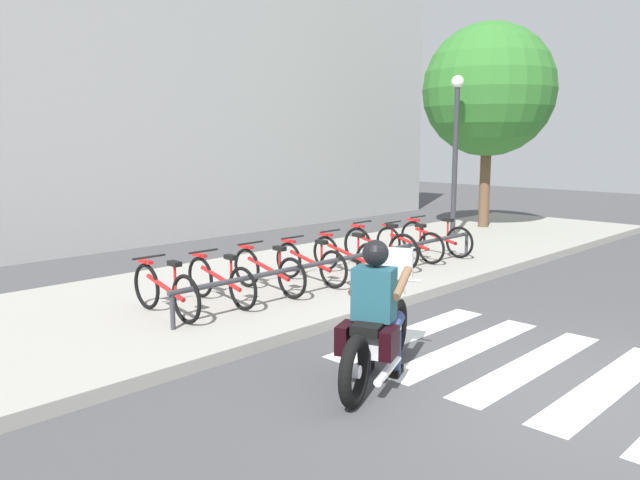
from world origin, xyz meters
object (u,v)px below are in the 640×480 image
Objects in this scene: bicycle_5 at (380,247)px; tree_near_rack at (489,90)px; bicycle_2 at (268,271)px; bicycle_6 at (409,243)px; bike_rack at (355,258)px; bicycle_3 at (310,263)px; bicycle_4 at (347,255)px; motorcycle at (378,334)px; rider at (376,300)px; bicycle_7 at (435,238)px; bicycle_1 at (220,280)px; street_lamp at (456,142)px; bicycle_0 at (165,290)px.

bicycle_5 is 0.32× the size of tree_near_rack.
bicycle_2 is 1.03× the size of bicycle_6.
bicycle_3 is at bearing 128.23° from bike_rack.
bicycle_4 is at bearing 51.74° from bike_rack.
bike_rack is 8.17m from tree_near_rack.
rider is at bearing -159.62° from motorcycle.
bicycle_5 is at bearing -0.07° from bicycle_4.
bicycle_7 is at bearing 28.80° from rider.
bicycle_7 is (5.25, -0.00, 0.01)m from bicycle_1.
street_lamp is (7.72, 4.05, 1.89)m from motorcycle.
bike_rack is at bearing 45.21° from motorcycle.
bicycle_7 is at bearing 0.01° from bicycle_0.
bicycle_5 is 1.75m from bicycle_7.
motorcycle reaches higher than bicycle_6.
bicycle_1 is 2.62m from bicycle_4.
bicycle_7 is (0.87, -0.00, 0.01)m from bicycle_6.
bicycle_6 is (4.75, 3.09, -0.36)m from rider.
bike_rack is 1.26× the size of tree_near_rack.
bicycle_3 is 6.05m from street_lamp.
rider is (-0.07, -0.03, 0.37)m from motorcycle.
bicycle_5 reaches higher than bicycle_3.
bicycle_6 is at bearing 0.09° from bicycle_5.
bicycle_5 is 1.08× the size of bicycle_6.
bicycle_5 reaches higher than bike_rack.
tree_near_rack is (9.81, 4.45, 3.18)m from motorcycle.
street_lamp reaches higher than bike_rack.
bicycle_4 reaches higher than bicycle_1.
bicycle_5 reaches higher than bicycle_4.
bicycle_4 is (2.62, -0.00, 0.01)m from bicycle_1.
bicycle_3 is 0.30× the size of tree_near_rack.
rider is 3.36m from bicycle_2.
bicycle_5 is (2.62, -0.00, 0.03)m from bicycle_2.
bicycle_4 is at bearing 45.85° from rider.
tree_near_rack is at bearing 24.36° from rider.
bicycle_1 is 0.30× the size of tree_near_rack.
bicycle_5 is 6.91m from tree_near_rack.
bicycle_4 is 0.88m from bicycle_5.
bicycle_3 is at bearing 55.48° from rider.
bicycle_0 is 2.62m from bicycle_3.
bicycle_7 reaches higher than bicycle_3.
bicycle_7 is 0.32× the size of tree_near_rack.
bicycle_4 is (2.93, 3.07, 0.02)m from motorcycle.
bicycle_0 is at bearing 179.99° from bicycle_5.
bike_rack is at bearing -163.62° from street_lamp.
bicycle_1 is 10.11m from tree_near_rack.
bicycle_5 is at bearing -165.91° from street_lamp.
bicycle_7 is at bearing -155.64° from street_lamp.
street_lamp is at bearing -169.16° from tree_near_rack.
motorcycle reaches higher than bike_rack.
motorcycle is 1.17× the size of bicycle_5.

